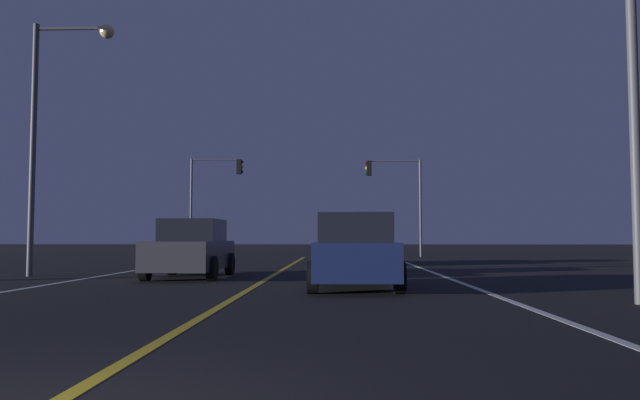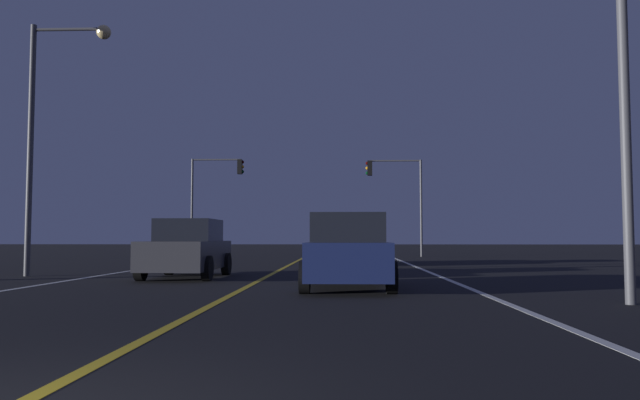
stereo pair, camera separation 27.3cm
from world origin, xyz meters
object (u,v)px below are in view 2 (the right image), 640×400
at_px(street_lamp_right_near, 587,46).
at_px(street_lamp_left_mid, 50,114).
at_px(car_oncoming, 187,249).
at_px(traffic_light_near_right, 395,185).
at_px(traffic_light_near_left, 216,184).
at_px(car_lead_same_lane, 348,253).
at_px(car_ahead_far, 359,245).

xyz_separation_m(street_lamp_right_near, street_lamp_left_mid, (-13.32, 7.30, 0.36)).
height_order(car_oncoming, traffic_light_near_right, traffic_light_near_right).
bearing_deg(street_lamp_right_near, traffic_light_near_left, -65.22).
xyz_separation_m(traffic_light_near_right, street_lamp_left_mid, (-12.12, -19.06, 0.59)).
bearing_deg(traffic_light_near_right, traffic_light_near_left, 0.00).
bearing_deg(street_lamp_left_mid, car_lead_same_lane, -24.80).
distance_m(car_oncoming, car_ahead_far, 10.32).
relative_size(traffic_light_near_right, street_lamp_right_near, 0.83).
bearing_deg(traffic_light_near_right, car_oncoming, 68.50).
distance_m(car_oncoming, traffic_light_near_right, 21.32).
distance_m(traffic_light_near_right, street_lamp_right_near, 26.39).
distance_m(car_lead_same_lane, street_lamp_right_near, 6.50).
relative_size(car_oncoming, traffic_light_near_left, 0.72).
xyz_separation_m(car_lead_same_lane, traffic_light_near_right, (3.08, 23.24, 3.53)).
relative_size(car_lead_same_lane, car_ahead_far, 1.00).
bearing_deg(street_lamp_right_near, car_oncoming, -37.37).
bearing_deg(traffic_light_near_left, traffic_light_near_right, 0.00).
distance_m(car_oncoming, street_lamp_left_mid, 6.06).
bearing_deg(car_lead_same_lane, traffic_light_near_left, 18.77).
height_order(traffic_light_near_right, street_lamp_right_near, street_lamp_right_near).
height_order(car_lead_same_lane, car_oncoming, same).
bearing_deg(car_oncoming, street_lamp_left_mid, -96.45).
bearing_deg(car_oncoming, car_lead_same_lane, 51.52).
xyz_separation_m(car_oncoming, traffic_light_near_right, (7.71, 19.56, 3.53)).
bearing_deg(car_ahead_far, car_lead_same_lane, 177.35).
height_order(traffic_light_near_left, street_lamp_right_near, street_lamp_right_near).
xyz_separation_m(traffic_light_near_right, street_lamp_right_near, (1.20, -26.37, 0.23)).
relative_size(car_oncoming, car_ahead_far, 1.00).
height_order(car_lead_same_lane, traffic_light_near_right, traffic_light_near_right).
bearing_deg(car_lead_same_lane, street_lamp_right_near, -126.14).
height_order(car_lead_same_lane, street_lamp_left_mid, street_lamp_left_mid).
distance_m(traffic_light_near_left, street_lamp_left_mid, 19.11).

